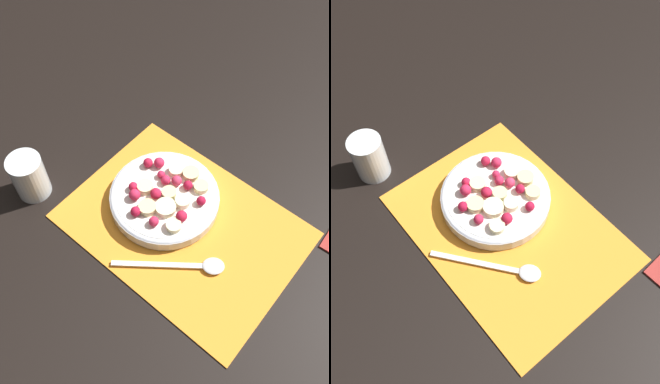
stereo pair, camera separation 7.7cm
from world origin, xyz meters
TOP-DOWN VIEW (x-y plane):
  - ground_plane at (0.00, 0.00)m, footprint 3.00×3.00m
  - placemat at (0.00, 0.00)m, footprint 0.41×0.30m
  - fruit_bowl at (-0.06, 0.01)m, footprint 0.20×0.20m
  - spoon at (0.06, -0.05)m, footprint 0.16×0.14m
  - drinking_glass at (-0.26, -0.12)m, footprint 0.06×0.06m

SIDE VIEW (x-z plane):
  - ground_plane at x=0.00m, z-range 0.00..0.00m
  - placemat at x=0.00m, z-range 0.00..0.01m
  - spoon at x=0.06m, z-range 0.01..0.01m
  - fruit_bowl at x=-0.06m, z-range 0.00..0.05m
  - drinking_glass at x=-0.26m, z-range 0.00..0.09m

